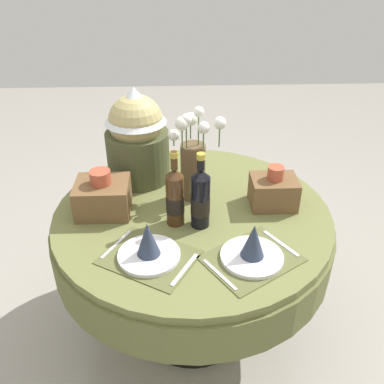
% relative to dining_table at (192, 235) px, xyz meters
% --- Properties ---
extents(ground, '(8.00, 8.00, 0.00)m').
position_rel_dining_table_xyz_m(ground, '(0.00, 0.00, -0.60)').
color(ground, '#9E998E').
extents(dining_table, '(1.25, 1.25, 0.73)m').
position_rel_dining_table_xyz_m(dining_table, '(0.00, 0.00, 0.00)').
color(dining_table, olive).
rests_on(dining_table, ground).
extents(place_setting_left, '(0.42, 0.40, 0.16)m').
position_rel_dining_table_xyz_m(place_setting_left, '(-0.18, -0.31, 0.18)').
color(place_setting_left, brown).
rests_on(place_setting_left, dining_table).
extents(place_setting_right, '(0.43, 0.40, 0.16)m').
position_rel_dining_table_xyz_m(place_setting_right, '(0.21, -0.33, 0.18)').
color(place_setting_right, brown).
rests_on(place_setting_right, dining_table).
extents(flower_vase, '(0.25, 0.16, 0.44)m').
position_rel_dining_table_xyz_m(flower_vase, '(0.01, 0.12, 0.32)').
color(flower_vase, brown).
rests_on(flower_vase, dining_table).
extents(wine_bottle_left, '(0.08, 0.08, 0.34)m').
position_rel_dining_table_xyz_m(wine_bottle_left, '(0.03, -0.10, 0.27)').
color(wine_bottle_left, black).
rests_on(wine_bottle_left, dining_table).
extents(wine_bottle_centre, '(0.08, 0.08, 0.34)m').
position_rel_dining_table_xyz_m(wine_bottle_centre, '(-0.07, -0.08, 0.26)').
color(wine_bottle_centre, '#422814').
rests_on(wine_bottle_centre, dining_table).
extents(gift_tub_back_left, '(0.30, 0.30, 0.47)m').
position_rel_dining_table_xyz_m(gift_tub_back_left, '(-0.25, 0.31, 0.38)').
color(gift_tub_back_left, '#474C2D').
rests_on(gift_tub_back_left, dining_table).
extents(woven_basket_side_left, '(0.23, 0.20, 0.20)m').
position_rel_dining_table_xyz_m(woven_basket_side_left, '(-0.39, 0.02, 0.21)').
color(woven_basket_side_left, brown).
rests_on(woven_basket_side_left, dining_table).
extents(woven_basket_side_right, '(0.20, 0.16, 0.19)m').
position_rel_dining_table_xyz_m(woven_basket_side_right, '(0.37, 0.04, 0.21)').
color(woven_basket_side_right, brown).
rests_on(woven_basket_side_right, dining_table).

